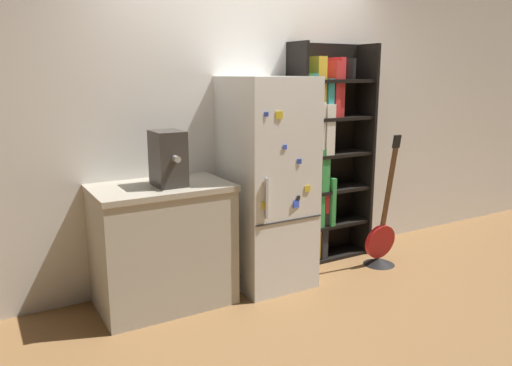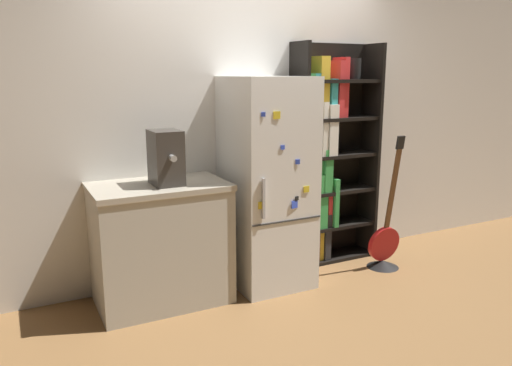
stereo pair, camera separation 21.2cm
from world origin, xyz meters
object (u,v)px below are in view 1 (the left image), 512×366
Objects in this scene: bookshelf at (320,160)px; espresso_machine at (168,158)px; refrigerator at (267,183)px; guitar at (380,246)px.

bookshelf is 1.53m from espresso_machine.
refrigerator is 0.86× the size of bookshelf.
refrigerator reaches higher than espresso_machine.
bookshelf is at bearing 8.47° from espresso_machine.
refrigerator is at bearing 168.40° from guitar.
bookshelf reaches higher than guitar.
guitar is (1.88, -0.20, -0.93)m from espresso_machine.
espresso_machine is 2.11m from guitar.
guitar is at bearing -11.60° from refrigerator.
guitar is (0.38, -0.42, -0.75)m from bookshelf.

